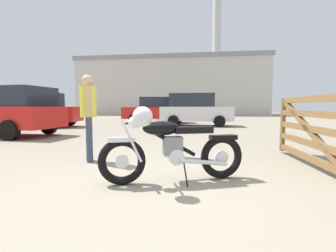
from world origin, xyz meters
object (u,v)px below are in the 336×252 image
Objects in this scene: vintage_motorcycle at (171,147)px; timber_gate at (317,128)px; bystander at (88,109)px; red_hatchback_near at (39,109)px; pale_sedan_back at (183,108)px; white_estate_far at (155,110)px; silver_sedan_mid at (195,109)px.

timber_gate is at bearing -176.39° from vintage_motorcycle.
bystander is (-1.65, 1.17, 0.53)m from vintage_motorcycle.
bystander is 9.40m from red_hatchback_near.
bystander is 15.07m from pale_sedan_back.
white_estate_far is at bearing 21.36° from timber_gate.
vintage_motorcycle is 1.22× the size of bystander.
pale_sedan_back reaches higher than white_estate_far.
timber_gate is 0.63× the size of silver_sedan_mid.
vintage_motorcycle is 11.36m from red_hatchback_near.
vintage_motorcycle is 2.09m from bystander.
timber_gate is (2.40, 0.86, 0.21)m from vintage_motorcycle.
vintage_motorcycle is at bearing -60.68° from bystander.
vintage_motorcycle is 0.51× the size of silver_sedan_mid.
timber_gate is 9.37m from silver_sedan_mid.
white_estate_far reaches higher than timber_gate.
red_hatchback_near is 0.82× the size of pale_sedan_back.
silver_sedan_mid reaches higher than bystander.
bystander is 0.41× the size of silver_sedan_mid.
silver_sedan_mid reaches higher than white_estate_far.
timber_gate is 0.57× the size of white_estate_far.
silver_sedan_mid is 6.12m from pale_sedan_back.
silver_sedan_mid is 0.82× the size of pale_sedan_back.
red_hatchback_near is (-8.13, -1.46, 0.00)m from silver_sedan_mid.
pale_sedan_back is at bearing 10.11° from timber_gate.
pale_sedan_back is (1.61, 14.98, -0.08)m from bystander.
pale_sedan_back reaches higher than bystander.
white_estate_far is (-0.13, 10.99, -0.18)m from bystander.
silver_sedan_mid is at bearing 49.68° from bystander.
red_hatchback_near is (-9.79, 7.76, 0.21)m from timber_gate.
timber_gate is at bearing -72.78° from pale_sedan_back.
timber_gate is 12.05m from white_estate_far.
timber_gate is at bearing -43.67° from red_hatchback_near.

